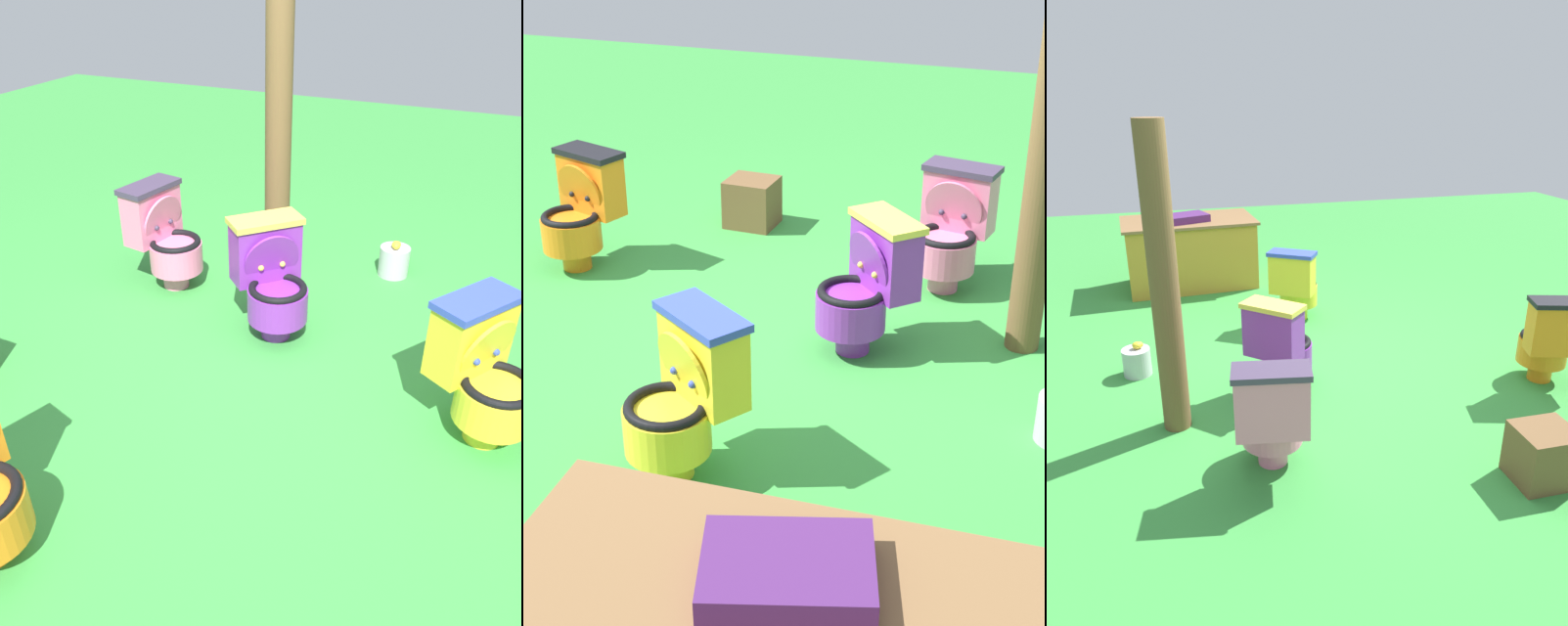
{
  "view_description": "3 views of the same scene",
  "coord_description": "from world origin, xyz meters",
  "views": [
    {
      "loc": [
        2.47,
        1.07,
        2.12
      ],
      "look_at": [
        -0.03,
        -0.06,
        0.41
      ],
      "focal_mm": 34.32,
      "sensor_mm": 36.0,
      "label": 1
    },
    {
      "loc": [
        -1.56,
        4.08,
        2.46
      ],
      "look_at": [
        -0.15,
        0.16,
        0.31
      ],
      "focal_mm": 53.66,
      "sensor_mm": 36.0,
      "label": 2
    },
    {
      "loc": [
        -1.28,
        -3.83,
        2.11
      ],
      "look_at": [
        -0.22,
        0.03,
        0.51
      ],
      "focal_mm": 31.96,
      "sensor_mm": 36.0,
      "label": 3
    }
  ],
  "objects": [
    {
      "name": "toilet_purple",
      "position": [
        -0.48,
        -0.18,
        0.37
      ],
      "size": [
        0.63,
        0.63,
        0.73
      ],
      "rotation": [
        0.0,
        0.0,
        5.52
      ],
      "color": "purple",
      "rests_on": "ground"
    },
    {
      "name": "toilet_orange",
      "position": [
        1.48,
        -0.63,
        0.37
      ],
      "size": [
        0.53,
        0.59,
        0.73
      ],
      "rotation": [
        0.0,
        0.0,
        5.99
      ],
      "color": "orange",
      "rests_on": "ground"
    },
    {
      "name": "small_crate",
      "position": [
        0.73,
        -1.61,
        0.17
      ],
      "size": [
        0.34,
        0.31,
        0.33
      ],
      "primitive_type": "cube",
      "rotation": [
        0.0,
        0.0,
        1.55
      ],
      "color": "brown",
      "rests_on": "ground"
    },
    {
      "name": "toilet_pink",
      "position": [
        -0.75,
        -1.11,
        0.37
      ],
      "size": [
        0.48,
        0.55,
        0.73
      ],
      "rotation": [
        0.0,
        0.0,
        6.11
      ],
      "color": "pink",
      "rests_on": "ground"
    },
    {
      "name": "ground",
      "position": [
        0.0,
        0.0,
        0.0
      ],
      "size": [
        14.0,
        14.0,
        0.0
      ],
      "primitive_type": "plane",
      "color": "green"
    },
    {
      "name": "wooden_post",
      "position": [
        -1.28,
        -0.48,
        0.99
      ],
      "size": [
        0.18,
        0.18,
        1.97
      ],
      "primitive_type": "cylinder",
      "color": "brown",
      "rests_on": "ground"
    },
    {
      "name": "toilet_yellow",
      "position": [
        -0.05,
        1.11,
        0.37
      ],
      "size": [
        0.6,
        0.63,
        0.73
      ],
      "rotation": [
        0.0,
        0.0,
        5.72
      ],
      "color": "yellow",
      "rests_on": "ground"
    }
  ]
}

